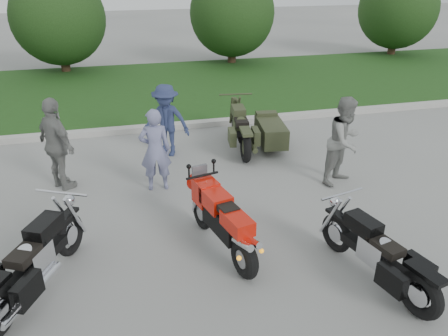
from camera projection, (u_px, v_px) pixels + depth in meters
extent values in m
plane|color=#9A9A95|center=(209.00, 261.00, 6.70)|extent=(80.00, 80.00, 0.00)
cube|color=#B2AFA7|center=(162.00, 127.00, 11.93)|extent=(60.00, 0.30, 0.15)
cube|color=#24521C|center=(148.00, 89.00, 15.57)|extent=(60.00, 8.00, 0.14)
cylinder|color=#3F2B1C|center=(65.00, 60.00, 17.61)|extent=(0.36, 0.36, 1.20)
sphere|color=#1B3112|center=(58.00, 18.00, 16.93)|extent=(3.60, 3.60, 3.60)
cylinder|color=#3F2B1C|center=(232.00, 52.00, 19.17)|extent=(0.36, 0.36, 1.20)
sphere|color=#1B3112|center=(232.00, 13.00, 18.49)|extent=(3.60, 3.60, 3.60)
cylinder|color=#3F2B1C|center=(392.00, 44.00, 20.94)|extent=(0.36, 0.36, 1.20)
sphere|color=#1B3112|center=(398.00, 9.00, 20.26)|extent=(3.60, 3.60, 3.60)
torus|color=black|center=(245.00, 258.00, 6.24)|extent=(0.33, 0.65, 0.62)
torus|color=black|center=(202.00, 212.00, 7.41)|extent=(0.25, 0.61, 0.60)
cube|color=black|center=(223.00, 222.00, 6.68)|extent=(0.48, 0.94, 0.35)
cube|color=red|center=(216.00, 200.00, 6.75)|extent=(0.46, 0.61, 0.26)
cube|color=red|center=(237.00, 223.00, 6.22)|extent=(0.42, 0.60, 0.22)
cube|color=black|center=(227.00, 208.00, 6.45)|extent=(0.33, 0.40, 0.10)
cube|color=red|center=(206.00, 192.00, 7.07)|extent=(0.42, 0.47, 0.40)
cylinder|color=silver|center=(243.00, 244.00, 6.04)|extent=(0.21, 0.48, 0.22)
cylinder|color=silver|center=(251.00, 241.00, 6.10)|extent=(0.21, 0.48, 0.22)
torus|color=black|center=(70.00, 235.00, 6.74)|extent=(0.41, 0.65, 0.66)
cube|color=black|center=(36.00, 263.00, 5.94)|extent=(0.76, 1.21, 0.14)
cube|color=silver|center=(35.00, 258.00, 5.91)|extent=(0.48, 0.56, 0.36)
cube|color=black|center=(44.00, 228.00, 6.06)|extent=(0.51, 0.64, 0.23)
cube|color=black|center=(25.00, 254.00, 5.69)|extent=(0.49, 0.59, 0.12)
cylinder|color=silver|center=(34.00, 291.00, 5.65)|extent=(0.60, 1.07, 0.10)
torus|color=black|center=(420.00, 295.00, 5.53)|extent=(0.31, 0.68, 0.66)
torus|color=black|center=(336.00, 233.00, 6.82)|extent=(0.26, 0.63, 0.62)
cube|color=black|center=(375.00, 256.00, 6.14)|extent=(0.47, 1.18, 0.14)
cube|color=silver|center=(376.00, 251.00, 6.11)|extent=(0.38, 0.49, 0.34)
cube|color=black|center=(363.00, 225.00, 6.22)|extent=(0.39, 0.58, 0.21)
cube|color=black|center=(385.00, 246.00, 5.92)|extent=(0.38, 0.53, 0.12)
cube|color=black|center=(426.00, 273.00, 5.38)|extent=(0.33, 0.57, 0.06)
cylinder|color=silver|center=(401.00, 274.00, 6.00)|extent=(0.34, 1.06, 0.10)
torus|color=black|center=(246.00, 147.00, 9.88)|extent=(0.27, 0.74, 0.72)
torus|color=black|center=(235.00, 123.00, 11.45)|extent=(0.22, 0.69, 0.68)
cube|color=black|center=(240.00, 130.00, 10.62)|extent=(0.40, 1.29, 0.15)
cube|color=#343A22|center=(240.00, 127.00, 10.59)|extent=(0.38, 0.51, 0.37)
cube|color=#343A22|center=(239.00, 111.00, 10.75)|extent=(0.37, 0.62, 0.23)
cube|color=black|center=(241.00, 122.00, 10.36)|extent=(0.36, 0.56, 0.13)
cube|color=#343A22|center=(246.00, 131.00, 9.71)|extent=(0.31, 0.61, 0.06)
cylinder|color=#343A22|center=(250.00, 141.00, 10.37)|extent=(0.26, 1.17, 0.11)
cube|color=#343A22|center=(271.00, 132.00, 10.61)|extent=(0.76, 1.44, 0.48)
torus|color=black|center=(281.00, 136.00, 10.69)|extent=(0.20, 0.60, 0.59)
imported|color=slate|center=(155.00, 150.00, 8.49)|extent=(0.64, 0.44, 1.68)
imported|color=gray|center=(345.00, 141.00, 8.75)|extent=(1.11, 1.04, 1.81)
imported|color=navy|center=(166.00, 121.00, 10.04)|extent=(1.26, 1.04, 1.70)
imported|color=gray|center=(57.00, 145.00, 8.49)|extent=(1.01, 1.16, 1.87)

